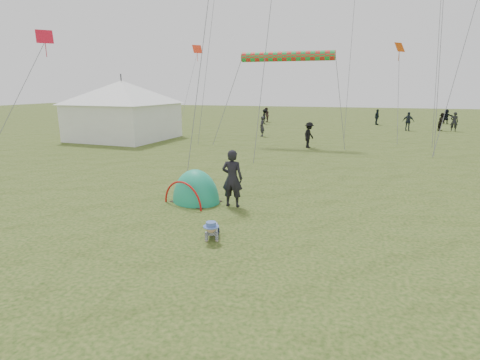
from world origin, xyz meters
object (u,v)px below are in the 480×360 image
(crawling_toddler, at_px, (212,229))
(event_marquee, at_px, (123,108))
(popup_tent, at_px, (196,201))
(standing_adult, at_px, (232,178))

(crawling_toddler, relative_size, event_marquee, 0.11)
(crawling_toddler, distance_m, popup_tent, 3.42)
(crawling_toddler, xyz_separation_m, standing_adult, (-0.36, 2.81, 0.67))
(popup_tent, xyz_separation_m, standing_adult, (1.37, -0.12, 0.95))
(standing_adult, distance_m, event_marquee, 18.82)
(crawling_toddler, bearing_deg, popup_tent, 105.81)
(popup_tent, height_order, standing_adult, standing_adult)
(standing_adult, relative_size, event_marquee, 0.28)
(popup_tent, relative_size, event_marquee, 0.33)
(event_marquee, bearing_deg, popup_tent, -45.30)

